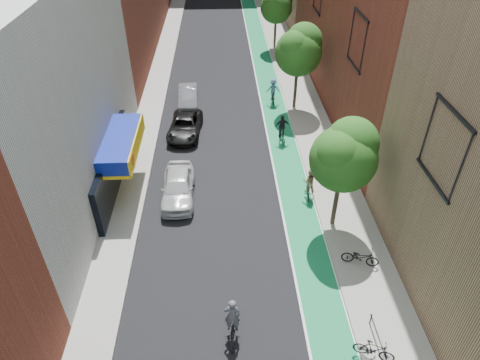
{
  "coord_description": "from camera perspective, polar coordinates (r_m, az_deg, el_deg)",
  "views": [
    {
      "loc": [
        -0.33,
        -7.19,
        16.11
      ],
      "look_at": [
        0.63,
        12.38,
        1.5
      ],
      "focal_mm": 32.0,
      "sensor_mm": 36.0,
      "label": 1
    }
  ],
  "objects": [
    {
      "name": "bike_lane",
      "position": [
        37.15,
        4.24,
        10.91
      ],
      "size": [
        2.0,
        68.0,
        0.01
      ],
      "primitive_type": "cube",
      "color": "#167D4E",
      "rests_on": "ground"
    },
    {
      "name": "sidewalk_left",
      "position": [
        37.3,
        -11.47,
        10.49
      ],
      "size": [
        2.0,
        68.0,
        0.15
      ],
      "primitive_type": "cube",
      "color": "gray",
      "rests_on": "ground"
    },
    {
      "name": "sidewalk_right",
      "position": [
        37.49,
        8.11,
        11.01
      ],
      "size": [
        3.0,
        68.0,
        0.15
      ],
      "primitive_type": "cube",
      "color": "gray",
      "rests_on": "ground"
    },
    {
      "name": "building_left_white",
      "position": [
        25.79,
        -27.37,
        9.44
      ],
      "size": [
        8.0,
        20.0,
        12.0
      ],
      "primitive_type": "cube",
      "color": "silver",
      "rests_on": "ground"
    },
    {
      "name": "tree_near",
      "position": [
        21.52,
        13.8,
        3.37
      ],
      "size": [
        3.4,
        3.36,
        6.42
      ],
      "color": "#332619",
      "rests_on": "ground"
    },
    {
      "name": "tree_mid",
      "position": [
        33.7,
        7.91,
        16.93
      ],
      "size": [
        3.55,
        3.53,
        6.74
      ],
      "color": "#332619",
      "rests_on": "ground"
    },
    {
      "name": "tree_far",
      "position": [
        47.06,
        4.94,
        22.3
      ],
      "size": [
        3.3,
        3.25,
        6.21
      ],
      "color": "#332619",
      "rests_on": "ground"
    },
    {
      "name": "parked_car_white",
      "position": [
        25.39,
        -8.27,
        -0.86
      ],
      "size": [
        1.92,
        4.64,
        1.57
      ],
      "primitive_type": "imported",
      "rotation": [
        0.0,
        0.0,
        0.01
      ],
      "color": "silver",
      "rests_on": "ground"
    },
    {
      "name": "parked_car_black",
      "position": [
        31.66,
        -7.35,
        7.18
      ],
      "size": [
        2.61,
        4.94,
        1.32
      ],
      "primitive_type": "imported",
      "rotation": [
        0.0,
        0.0,
        -0.09
      ],
      "color": "black",
      "rests_on": "ground"
    },
    {
      "name": "parked_car_silver",
      "position": [
        35.83,
        -6.94,
        10.97
      ],
      "size": [
        1.65,
        4.32,
        1.41
      ],
      "primitive_type": "imported",
      "rotation": [
        0.0,
        0.0,
        0.04
      ],
      "color": "#9A9CA2",
      "rests_on": "ground"
    },
    {
      "name": "cyclist_lead",
      "position": [
        18.68,
        -1.03,
        -18.74
      ],
      "size": [
        0.81,
        1.96,
        2.19
      ],
      "rotation": [
        0.0,
        0.0,
        3.07
      ],
      "color": "black",
      "rests_on": "ground"
    },
    {
      "name": "cyclist_lane_near",
      "position": [
        25.48,
        9.16,
        -0.7
      ],
      "size": [
        0.81,
        1.53,
        1.91
      ],
      "rotation": [
        0.0,
        0.0,
        3.04
      ],
      "color": "black",
      "rests_on": "ground"
    },
    {
      "name": "cyclist_lane_mid",
      "position": [
        30.56,
        5.62,
        6.49
      ],
      "size": [
        1.05,
        1.59,
        2.06
      ],
      "rotation": [
        0.0,
        0.0,
        3.28
      ],
      "color": "black",
      "rests_on": "ground"
    },
    {
      "name": "cyclist_lane_far",
      "position": [
        35.94,
        4.42,
        11.59
      ],
      "size": [
        1.11,
        1.68,
        2.05
      ],
      "rotation": [
        0.0,
        0.0,
        3.13
      ],
      "color": "black",
      "rests_on": "ground"
    },
    {
      "name": "parked_bike_mid",
      "position": [
        18.91,
        17.47,
        -20.83
      ],
      "size": [
        1.69,
        1.09,
        0.99
      ],
      "primitive_type": "imported",
      "rotation": [
        0.0,
        0.0,
        1.16
      ],
      "color": "black",
      "rests_on": "sidewalk_right"
    },
    {
      "name": "parked_bike_far",
      "position": [
        22.0,
        15.75,
        -9.84
      ],
      "size": [
        1.92,
        1.14,
        0.95
      ],
      "primitive_type": "imported",
      "rotation": [
        0.0,
        0.0,
        1.27
      ],
      "color": "black",
      "rests_on": "sidewalk_right"
    }
  ]
}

